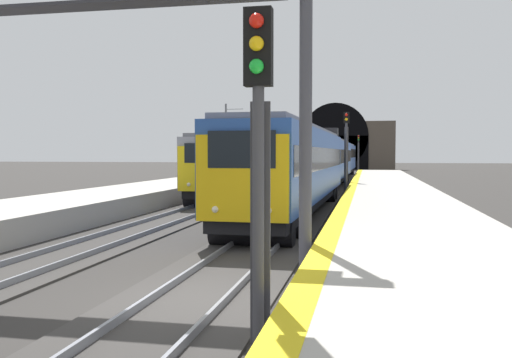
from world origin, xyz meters
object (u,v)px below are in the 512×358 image
(railway_signal_far, at_px, (358,150))
(catenary_mast_near, at_px, (226,141))
(overhead_signal_gantry, at_px, (114,44))
(train_adjacent_platform, at_px, (269,161))
(train_main_approaching, at_px, (328,160))
(railway_signal_near, at_px, (258,149))
(railway_signal_mid, at_px, (346,147))

(railway_signal_far, relative_size, catenary_mast_near, 0.68)
(overhead_signal_gantry, bearing_deg, railway_signal_far, -3.31)
(train_adjacent_platform, bearing_deg, train_main_approaching, 95.87)
(train_main_approaching, height_order, railway_signal_near, train_main_approaching)
(train_adjacent_platform, relative_size, railway_signal_far, 6.55)
(railway_signal_near, distance_m, railway_signal_mid, 30.65)
(railway_signal_near, height_order, railway_signal_far, railway_signal_far)
(railway_signal_mid, bearing_deg, train_adjacent_platform, -139.62)
(train_main_approaching, xyz_separation_m, railway_signal_near, (-39.17, -1.87, 0.62))
(overhead_signal_gantry, bearing_deg, train_adjacent_platform, 4.13)
(railway_signal_near, xyz_separation_m, overhead_signal_gantry, (4.60, 4.33, 2.48))
(railway_signal_far, bearing_deg, overhead_signal_gantry, -3.31)
(train_main_approaching, relative_size, overhead_signal_gantry, 6.78)
(catenary_mast_near, bearing_deg, railway_signal_mid, -147.25)
(train_adjacent_platform, bearing_deg, catenary_mast_near, -152.64)
(railway_signal_mid, distance_m, railway_signal_far, 48.84)
(overhead_signal_gantry, bearing_deg, railway_signal_mid, -9.43)
(train_main_approaching, xyz_separation_m, overhead_signal_gantry, (-34.56, 2.46, 3.11))
(railway_signal_far, relative_size, overhead_signal_gantry, 0.63)
(railway_signal_mid, bearing_deg, railway_signal_near, 0.00)
(train_adjacent_platform, height_order, railway_signal_far, railway_signal_far)
(railway_signal_near, bearing_deg, train_adjacent_platform, -170.04)
(railway_signal_near, xyz_separation_m, catenary_mast_near, (52.71, 14.19, 1.37))
(railway_signal_far, bearing_deg, catenary_mast_near, -27.91)
(train_main_approaching, bearing_deg, railway_signal_far, 178.46)
(train_adjacent_platform, height_order, catenary_mast_near, catenary_mast_near)
(catenary_mast_near, bearing_deg, train_adjacent_platform, -152.27)
(train_main_approaching, height_order, railway_signal_mid, railway_signal_mid)
(train_main_approaching, height_order, railway_signal_far, railway_signal_far)
(train_adjacent_platform, bearing_deg, railway_signal_far, 170.20)
(train_main_approaching, height_order, overhead_signal_gantry, overhead_signal_gantry)
(train_adjacent_platform, xyz_separation_m, overhead_signal_gantry, (-34.03, -2.46, 3.19))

